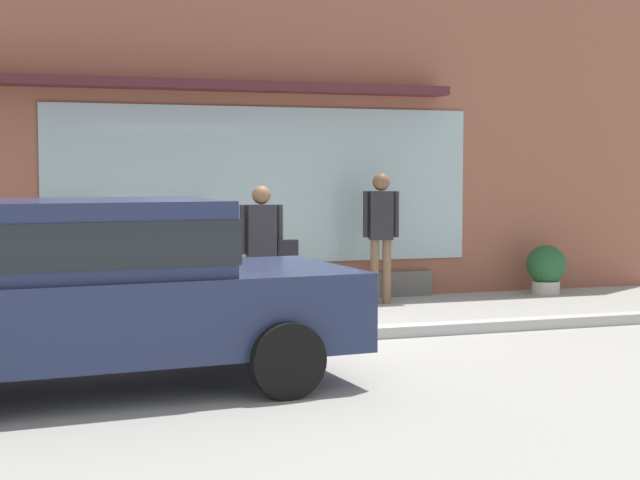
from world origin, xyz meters
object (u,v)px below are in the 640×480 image
(pedestrian_with_handbag, at_px, (263,244))
(potted_plant_window_right, at_px, (252,275))
(potted_plant_near_hydrant, at_px, (546,268))
(potted_plant_corner_tall, at_px, (192,273))
(fire_hydrant, at_px, (196,290))
(pedestrian_passerby, at_px, (381,227))
(potted_plant_trailing_edge, at_px, (19,281))
(potted_plant_window_left, at_px, (95,281))
(parked_car_navy, at_px, (86,283))

(pedestrian_with_handbag, relative_size, potted_plant_window_right, 1.82)
(potted_plant_window_right, relative_size, potted_plant_near_hydrant, 1.24)
(potted_plant_corner_tall, bearing_deg, potted_plant_near_hydrant, 0.92)
(fire_hydrant, xyz_separation_m, pedestrian_passerby, (2.82, 1.49, 0.58))
(potted_plant_trailing_edge, bearing_deg, pedestrian_with_handbag, -31.20)
(potted_plant_corner_tall, relative_size, potted_plant_window_left, 1.32)
(potted_plant_window_right, xyz_separation_m, potted_plant_near_hydrant, (4.42, -0.02, -0.04))
(potted_plant_trailing_edge, distance_m, potted_plant_window_left, 0.94)
(pedestrian_with_handbag, distance_m, pedestrian_passerby, 2.34)
(pedestrian_passerby, relative_size, potted_plant_window_left, 2.26)
(pedestrian_passerby, distance_m, parked_car_navy, 5.89)
(pedestrian_passerby, bearing_deg, potted_plant_near_hydrant, 16.64)
(potted_plant_window_left, bearing_deg, pedestrian_with_handbag, -36.69)
(fire_hydrant, relative_size, potted_plant_trailing_edge, 1.28)
(potted_plant_near_hydrant, bearing_deg, potted_plant_trailing_edge, 178.62)
(fire_hydrant, relative_size, potted_plant_near_hydrant, 1.31)
(pedestrian_passerby, xyz_separation_m, potted_plant_window_right, (-1.74, 0.23, -0.62))
(parked_car_navy, bearing_deg, potted_plant_corner_tall, 63.88)
(potted_plant_near_hydrant, bearing_deg, potted_plant_window_right, 179.71)
(potted_plant_window_right, bearing_deg, pedestrian_passerby, -7.42)
(pedestrian_with_handbag, bearing_deg, parked_car_navy, -124.44)
(pedestrian_passerby, xyz_separation_m, potted_plant_window_left, (-3.78, 0.09, -0.61))
(pedestrian_passerby, distance_m, potted_plant_window_right, 1.86)
(pedestrian_with_handbag, xyz_separation_m, potted_plant_trailing_edge, (-2.69, 1.63, -0.51))
(parked_car_navy, distance_m, potted_plant_corner_tall, 4.55)
(potted_plant_window_right, height_order, potted_plant_trailing_edge, potted_plant_window_right)
(potted_plant_trailing_edge, bearing_deg, fire_hydrant, -45.32)
(pedestrian_with_handbag, relative_size, potted_plant_corner_tall, 1.58)
(parked_car_navy, xyz_separation_m, potted_plant_window_left, (0.46, 4.18, -0.45))
(parked_car_navy, relative_size, potted_plant_trailing_edge, 5.97)
(pedestrian_with_handbag, relative_size, pedestrian_passerby, 0.92)
(fire_hydrant, xyz_separation_m, parked_car_navy, (-1.42, -2.59, 0.42))
(fire_hydrant, bearing_deg, pedestrian_passerby, 27.92)
(pedestrian_with_handbag, bearing_deg, potted_plant_window_left, 147.47)
(pedestrian_with_handbag, height_order, potted_plant_window_right, pedestrian_with_handbag)
(parked_car_navy, height_order, potted_plant_near_hydrant, parked_car_navy)
(fire_hydrant, height_order, pedestrian_passerby, pedestrian_passerby)
(potted_plant_window_right, distance_m, potted_plant_near_hydrant, 4.42)
(pedestrian_passerby, height_order, potted_plant_corner_tall, pedestrian_passerby)
(potted_plant_near_hydrant, relative_size, potted_plant_window_left, 0.92)
(potted_plant_near_hydrant, xyz_separation_m, potted_plant_corner_tall, (-5.23, -0.08, 0.11))
(potted_plant_trailing_edge, distance_m, potted_plant_corner_tall, 2.13)
(parked_car_navy, height_order, potted_plant_window_right, parked_car_navy)
(fire_hydrant, height_order, potted_plant_corner_tall, potted_plant_corner_tall)
(potted_plant_near_hydrant, bearing_deg, parked_car_navy, -148.18)
(parked_car_navy, relative_size, potted_plant_window_right, 4.88)
(pedestrian_passerby, bearing_deg, potted_plant_trailing_edge, -172.38)
(fire_hydrant, bearing_deg, potted_plant_corner_tall, 80.87)
(parked_car_navy, xyz_separation_m, potted_plant_window_right, (2.50, 4.31, -0.45))
(potted_plant_corner_tall, bearing_deg, pedestrian_with_handbag, -66.96)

